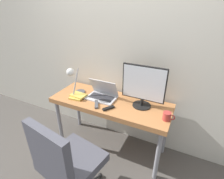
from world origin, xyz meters
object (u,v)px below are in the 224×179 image
Objects in this scene: desk_lamp at (73,78)px; office_chair at (65,160)px; laptop at (102,94)px; monitor at (143,86)px; book_stack at (78,96)px; mug at (167,116)px.

desk_lamp is 0.39× the size of office_chair.
monitor is (0.51, 0.03, 0.21)m from laptop.
office_chair is at bearing -63.60° from book_stack.
desk_lamp reaches higher than book_stack.
mug is (0.31, -0.15, -0.21)m from monitor.
laptop is 0.41m from desk_lamp.
monitor is 0.50× the size of office_chair.
office_chair is 4.90× the size of book_stack.
laptop is 0.31m from book_stack.
monitor is 1.09m from office_chair.
desk_lamp is 0.24m from book_stack.
monitor reaches higher than laptop.
monitor is at bearing 64.98° from office_chair.
office_chair is (0.08, -0.87, -0.23)m from laptop.
desk_lamp is (-0.34, -0.12, 0.21)m from laptop.
laptop is 0.90m from office_chair.
mug is at bearing -25.58° from monitor.
office_chair is (-0.42, -0.90, -0.44)m from monitor.
mug is (0.82, -0.12, -0.00)m from laptop.
mug is (1.16, 0.00, -0.21)m from desk_lamp.
office_chair is (0.42, -0.75, -0.44)m from desk_lamp.
monitor is at bearing 11.68° from book_stack.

